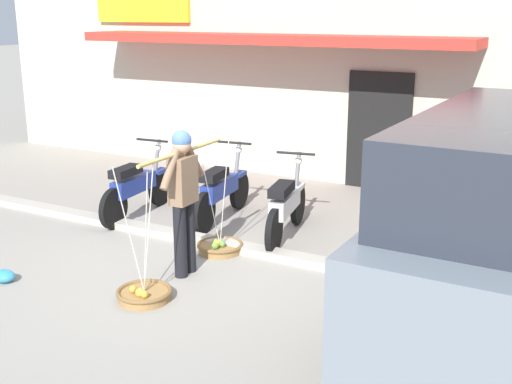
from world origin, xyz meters
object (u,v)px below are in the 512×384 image
object	(u,v)px
motorcycle_third_in_row	(286,206)
motorcycle_second_in_row	(222,191)
fruit_basket_left_side	(144,293)
plastic_litter_bag	(4,276)
fruit_basket_right_side	(220,246)
fruit_vendor	(183,193)
motorcycle_nearest_shop	(136,187)

from	to	relation	value
motorcycle_third_in_row	motorcycle_second_in_row	bearing A→B (deg)	168.86
fruit_basket_left_side	motorcycle_third_in_row	distance (m)	2.52
motorcycle_second_in_row	plastic_litter_bag	bearing A→B (deg)	-108.33
motorcycle_second_in_row	plastic_litter_bag	xyz separation A→B (m)	(-1.01, -3.06, -0.38)
motorcycle_third_in_row	fruit_basket_right_side	bearing A→B (deg)	-120.35
fruit_vendor	plastic_litter_bag	size ratio (longest dim) A/B	6.05
fruit_vendor	fruit_basket_left_side	xyz separation A→B (m)	(0.02, -0.80, -0.90)
fruit_basket_right_side	plastic_litter_bag	bearing A→B (deg)	-130.09
fruit_vendor	motorcycle_nearest_shop	world-z (taller)	fruit_vendor
fruit_basket_right_side	motorcycle_second_in_row	bearing A→B (deg)	120.34
fruit_basket_left_side	motorcycle_third_in_row	size ratio (longest dim) A/B	0.81
motorcycle_third_in_row	plastic_litter_bag	xyz separation A→B (m)	(-2.16, -2.83, -0.38)
fruit_vendor	motorcycle_nearest_shop	xyz separation A→B (m)	(-1.86, 1.44, -0.52)
plastic_litter_bag	fruit_vendor	bearing A→B (deg)	35.23
fruit_vendor	motorcycle_third_in_row	xyz separation A→B (m)	(0.49, 1.65, -0.52)
motorcycle_third_in_row	plastic_litter_bag	distance (m)	3.59
fruit_basket_right_side	motorcycle_nearest_shop	size ratio (longest dim) A/B	0.80
motorcycle_second_in_row	motorcycle_third_in_row	world-z (taller)	same
motorcycle_third_in_row	plastic_litter_bag	size ratio (longest dim) A/B	6.43
fruit_basket_left_side	motorcycle_second_in_row	xyz separation A→B (m)	(-0.68, 2.68, 0.38)
motorcycle_nearest_shop	plastic_litter_bag	xyz separation A→B (m)	(0.19, -2.62, -0.38)
fruit_basket_right_side	motorcycle_nearest_shop	xyz separation A→B (m)	(-1.85, 0.65, 0.38)
fruit_basket_right_side	motorcycle_nearest_shop	bearing A→B (deg)	160.51
fruit_basket_left_side	motorcycle_third_in_row	xyz separation A→B (m)	(0.47, 2.45, 0.38)
motorcycle_second_in_row	motorcycle_third_in_row	size ratio (longest dim) A/B	1.01
fruit_vendor	plastic_litter_bag	xyz separation A→B (m)	(-1.67, -1.18, -0.91)
fruit_basket_right_side	plastic_litter_bag	distance (m)	2.57
fruit_basket_right_side	plastic_litter_bag	xyz separation A→B (m)	(-1.65, -1.97, -0.01)
fruit_vendor	motorcycle_second_in_row	bearing A→B (deg)	109.28
motorcycle_third_in_row	motorcycle_nearest_shop	bearing A→B (deg)	-174.77
fruit_basket_left_side	plastic_litter_bag	world-z (taller)	fruit_basket_left_side
fruit_vendor	plastic_litter_bag	bearing A→B (deg)	-144.77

